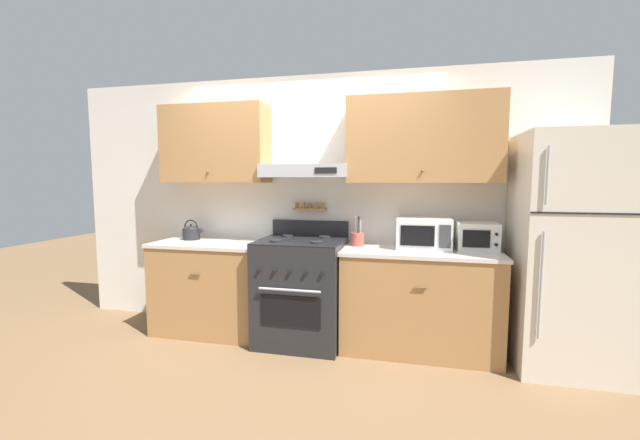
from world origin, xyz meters
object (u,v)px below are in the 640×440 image
refrigerator (568,252)px  stove_range (302,290)px  tea_kettle (191,232)px  utensil_crock (358,239)px  toaster_oven (477,236)px  microwave (424,233)px

refrigerator → stove_range: bearing=179.5°
tea_kettle → utensil_crock: size_ratio=0.82×
stove_range → refrigerator: 2.27m
refrigerator → utensil_crock: refrigerator is taller
toaster_oven → tea_kettle: bearing=180.0°
stove_range → tea_kettle: size_ratio=4.94×
stove_range → utensil_crock: bearing=15.4°
tea_kettle → utensil_crock: bearing=0.0°
tea_kettle → refrigerator: bearing=-2.6°
refrigerator → utensil_crock: (-1.71, 0.16, 0.03)m
stove_range → microwave: 1.25m
stove_range → refrigerator: (2.22, -0.02, 0.46)m
refrigerator → microwave: bearing=171.1°
microwave → utensil_crock: bearing=-178.3°
utensil_crock → toaster_oven: (1.05, -0.00, 0.05)m
refrigerator → microwave: (-1.12, 0.18, 0.10)m
stove_range → toaster_oven: 1.65m
tea_kettle → toaster_oven: toaster_oven is taller
stove_range → tea_kettle: (-1.22, 0.14, 0.50)m
stove_range → utensil_crock: (0.51, 0.14, 0.49)m
tea_kettle → microwave: (2.32, 0.02, 0.06)m
refrigerator → tea_kettle: (-3.44, 0.16, 0.04)m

